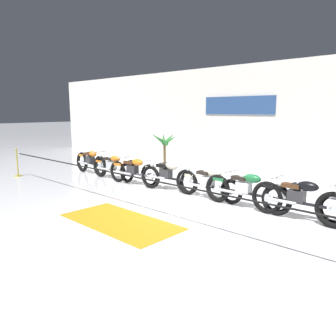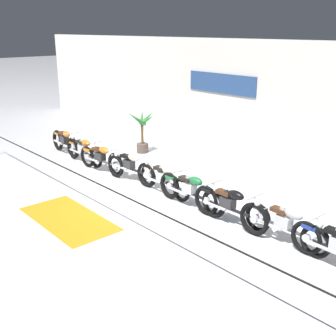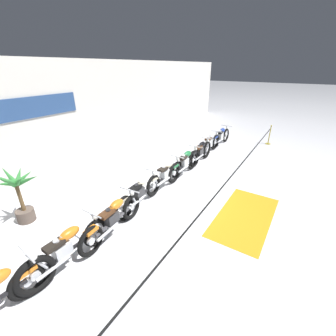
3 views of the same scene
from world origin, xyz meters
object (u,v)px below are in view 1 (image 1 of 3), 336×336
at_px(motorcycle_orange_2, 134,171).
at_px(floor_banner, 120,221).
at_px(motorcycle_black_6, 299,199).
at_px(motorcycle_cream_3, 167,175).
at_px(motorcycle_cream_4, 209,183).
at_px(motorcycle_orange_1, 112,167).
at_px(potted_palm_left_of_row, 165,150).
at_px(stanchion_far_left, 108,176).
at_px(motorcycle_green_5, 246,190).
at_px(motorcycle_orange_0, 91,162).

distance_m(motorcycle_orange_2, floor_banner, 3.67).
relative_size(motorcycle_black_6, floor_banner, 0.79).
distance_m(motorcycle_cream_3, motorcycle_cream_4, 1.53).
bearing_deg(motorcycle_orange_1, motorcycle_black_6, 0.02).
bearing_deg(floor_banner, motorcycle_cream_3, 113.31).
height_order(motorcycle_cream_3, potted_palm_left_of_row, potted_palm_left_of_row).
relative_size(motorcycle_orange_1, motorcycle_orange_2, 1.01).
height_order(motorcycle_orange_1, motorcycle_orange_2, motorcycle_orange_2).
xyz_separation_m(motorcycle_orange_2, motorcycle_cream_4, (2.84, 0.26, -0.02)).
height_order(motorcycle_black_6, potted_palm_left_of_row, potted_palm_left_of_row).
bearing_deg(motorcycle_cream_3, motorcycle_cream_4, 2.01).
height_order(stanchion_far_left, floor_banner, stanchion_far_left).
bearing_deg(motorcycle_green_5, motorcycle_orange_1, -179.73).
xyz_separation_m(motorcycle_cream_3, motorcycle_black_6, (4.07, -0.09, 0.01)).
xyz_separation_m(motorcycle_orange_1, motorcycle_orange_2, (1.28, -0.11, 0.02)).
xyz_separation_m(motorcycle_orange_0, motorcycle_orange_1, (1.36, -0.02, -0.02)).
bearing_deg(motorcycle_orange_1, motorcycle_cream_3, 2.04).
relative_size(motorcycle_orange_1, potted_palm_left_of_row, 1.39).
distance_m(motorcycle_orange_1, motorcycle_black_6, 6.66).
height_order(motorcycle_cream_4, motorcycle_green_5, motorcycle_green_5).
relative_size(motorcycle_orange_0, motorcycle_cream_4, 1.02).
bearing_deg(motorcycle_orange_1, floor_banner, -36.03).
bearing_deg(motorcycle_cream_3, potted_palm_left_of_row, 134.63).
xyz_separation_m(motorcycle_orange_2, potted_palm_left_of_row, (-0.91, 2.45, 0.39)).
xyz_separation_m(motorcycle_cream_4, floor_banner, (-0.34, -2.90, -0.45)).
xyz_separation_m(motorcycle_orange_2, stanchion_far_left, (1.22, -1.97, 0.29)).
distance_m(motorcycle_orange_1, motorcycle_cream_3, 2.59).
relative_size(motorcycle_green_5, potted_palm_left_of_row, 1.49).
distance_m(motorcycle_cream_3, motorcycle_green_5, 2.73).
xyz_separation_m(motorcycle_orange_2, motorcycle_black_6, (5.38, 0.12, 0.02)).
xyz_separation_m(motorcycle_orange_1, motorcycle_cream_4, (4.12, 0.15, -0.00)).
relative_size(motorcycle_orange_1, stanchion_far_left, 0.16).
distance_m(motorcycle_orange_1, floor_banner, 4.70).
bearing_deg(motorcycle_orange_2, motorcycle_orange_1, 174.95).
bearing_deg(motorcycle_orange_2, motorcycle_orange_0, 177.11).
bearing_deg(potted_palm_left_of_row, motorcycle_black_6, -20.39).
distance_m(motorcycle_orange_0, motorcycle_black_6, 8.02).
relative_size(motorcycle_orange_0, motorcycle_orange_2, 0.98).
xyz_separation_m(motorcycle_orange_1, motorcycle_cream_3, (2.59, 0.09, 0.02)).
height_order(motorcycle_orange_0, motorcycle_black_6, motorcycle_orange_0).
bearing_deg(motorcycle_green_5, motorcycle_cream_4, 174.25).
bearing_deg(motorcycle_green_5, potted_palm_left_of_row, 154.92).
relative_size(motorcycle_black_6, stanchion_far_left, 0.16).
bearing_deg(motorcycle_black_6, stanchion_far_left, -153.44).
distance_m(motorcycle_orange_2, motorcycle_cream_3, 1.33).
bearing_deg(motorcycle_orange_1, motorcycle_cream_4, 2.03).
bearing_deg(floor_banner, motorcycle_orange_0, 152.22).
bearing_deg(motorcycle_cream_3, floor_banner, -67.24).
distance_m(motorcycle_cream_4, potted_palm_left_of_row, 4.36).
height_order(potted_palm_left_of_row, stanchion_far_left, potted_palm_left_of_row).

